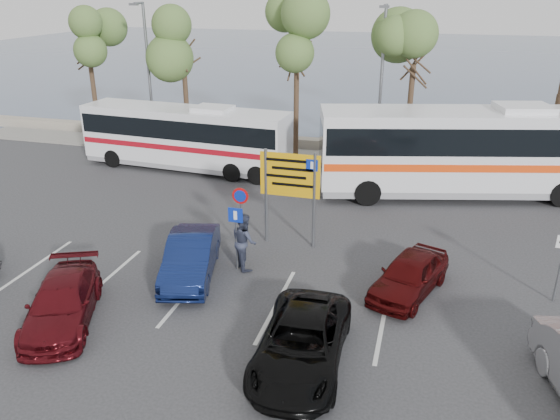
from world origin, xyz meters
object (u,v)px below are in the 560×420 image
(street_lamp_left, at_px, (148,69))
(direction_sign, at_px, (290,182))
(coach_bus_left, at_px, (186,139))
(suv_black, at_px, (302,343))
(coach_bus_right, at_px, (471,154))
(car_blue, at_px, (191,257))
(car_maroon, at_px, (62,303))
(pedestrian_far, at_px, (244,241))
(car_red, at_px, (409,275))
(street_lamp_right, at_px, (381,79))

(street_lamp_left, distance_m, direction_sign, 15.24)
(street_lamp_left, distance_m, coach_bus_left, 5.52)
(street_lamp_left, bearing_deg, suv_black, -52.45)
(direction_sign, distance_m, coach_bus_left, 10.51)
(direction_sign, height_order, coach_bus_right, coach_bus_right)
(car_blue, height_order, suv_black, car_blue)
(car_maroon, xyz_separation_m, suv_black, (6.99, 0.00, 0.02))
(car_maroon, bearing_deg, direction_sign, 30.13)
(car_maroon, distance_m, pedestrian_far, 5.97)
(car_maroon, bearing_deg, pedestrian_far, 25.41)
(direction_sign, xyz_separation_m, pedestrian_far, (-1.00, -2.20, -1.44))
(pedestrian_far, bearing_deg, coach_bus_left, -5.26)
(coach_bus_left, distance_m, coach_bus_right, 14.01)
(coach_bus_right, relative_size, car_red, 3.69)
(street_lamp_left, xyz_separation_m, street_lamp_right, (13.00, 0.00, 0.00))
(street_lamp_left, bearing_deg, car_red, -39.41)
(coach_bus_right, bearing_deg, car_red, -101.90)
(car_red, height_order, suv_black, suv_black)
(car_maroon, distance_m, car_red, 10.33)
(street_lamp_left, height_order, coach_bus_left, street_lamp_left)
(direction_sign, xyz_separation_m, suv_black, (2.08, -6.70, -1.80))
(street_lamp_right, relative_size, suv_black, 1.75)
(coach_bus_left, bearing_deg, car_maroon, -79.52)
(coach_bus_right, height_order, car_red, coach_bus_right)
(car_red, distance_m, suv_black, 4.92)
(pedestrian_far, bearing_deg, direction_sign, -64.21)
(car_blue, bearing_deg, street_lamp_left, 107.02)
(coach_bus_right, distance_m, car_red, 9.86)
(coach_bus_right, distance_m, suv_black, 14.61)
(street_lamp_right, distance_m, direction_sign, 10.73)
(direction_sign, relative_size, suv_black, 0.79)
(pedestrian_far, bearing_deg, coach_bus_right, -78.34)
(car_blue, bearing_deg, suv_black, -52.09)
(street_lamp_left, height_order, coach_bus_right, street_lamp_left)
(street_lamp_left, height_order, pedestrian_far, street_lamp_left)
(car_maroon, height_order, suv_black, suv_black)
(street_lamp_right, xyz_separation_m, coach_bus_right, (4.50, -3.16, -2.66))
(suv_black, bearing_deg, car_blue, 140.25)
(car_maroon, bearing_deg, suv_black, -23.61)
(suv_black, bearing_deg, coach_bus_right, 69.62)
(car_red, bearing_deg, direction_sign, 171.45)
(direction_sign, bearing_deg, suv_black, -72.74)
(suv_black, xyz_separation_m, pedestrian_far, (-3.08, 4.50, 0.35))
(coach_bus_right, bearing_deg, coach_bus_left, 179.44)
(street_lamp_right, bearing_deg, car_red, -78.95)
(coach_bus_left, bearing_deg, street_lamp_right, 17.63)
(street_lamp_left, distance_m, car_red, 20.43)
(car_blue, relative_size, suv_black, 0.92)
(car_maroon, bearing_deg, car_red, 0.97)
(coach_bus_right, bearing_deg, car_blue, -130.91)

